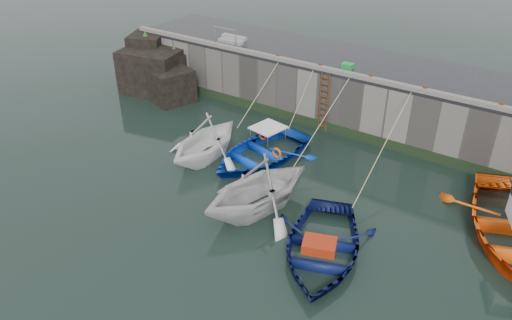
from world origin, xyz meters
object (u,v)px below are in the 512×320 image
Objects in this scene: ladder at (324,102)px; bollard_b at (320,66)px; bollard_d at (425,89)px; boat_near_blue at (260,158)px; boat_near_blacktrim at (258,209)px; bollard_e at (501,106)px; boat_near_white at (206,157)px; bollard_c at (371,77)px; fish_crate at (348,66)px; bollard_a at (278,57)px; boat_near_navy at (321,253)px.

ladder is 11.43× the size of bollard_b.
boat_near_blue is at bearing -141.63° from bollard_d.
bollard_e is at bearing 65.75° from boat_near_blacktrim.
bollard_c is at bearing 44.48° from boat_near_white.
bollard_d is at bearing 0.00° from bollard_b.
bollard_b and bollard_c have the same top height.
ladder is 2.14m from fish_crate.
fish_crate reaches higher than bollard_a.
bollard_d is at bearing 180.00° from bollard_e.
bollard_a is at bearing 173.62° from ladder.
bollard_a is at bearing 124.37° from boat_near_blue.
bollard_b reaches higher than boat_near_navy.
bollard_b is 1.00× the size of bollard_e.
fish_crate is (-3.93, 9.73, 3.30)m from boat_near_navy.
bollard_b is at bearing 180.00° from bollard_d.
ladder is at bearing 97.82° from boat_near_navy.
bollard_d is at bearing 0.00° from bollard_a.
bollard_d is (4.17, -0.79, -0.00)m from fish_crate.
bollard_a is (-4.22, 8.01, 3.30)m from boat_near_blacktrim.
boat_near_blacktrim is (2.20, -3.43, 0.00)m from boat_near_blue.
bollard_d is at bearing 4.00° from ladder.
bollard_b is 5.30m from bollard_d.
boat_near_blue is (2.20, 1.36, 0.00)m from boat_near_white.
boat_near_blue is at bearing 138.68° from boat_near_blacktrim.
bollard_e is (3.44, 8.94, 3.30)m from boat_near_navy.
boat_near_white is at bearing -152.05° from bollard_e.
boat_near_white is 8.39× the size of fish_crate.
bollard_b is at bearing 146.14° from ladder.
bollard_c reaches higher than boat_near_navy.
bollard_d is (0.24, 8.94, 3.30)m from boat_near_navy.
ladder is 8.19m from bollard_e.
boat_near_blue is 10.27× the size of fish_crate.
boat_near_white is 13.08m from bollard_e.
bollard_e is (8.00, 0.34, 1.71)m from ladder.
boat_near_navy is 9.53m from bollard_d.
bollard_a is at bearing 84.92° from boat_near_white.
fish_crate is 1.96× the size of bollard_c.
fish_crate is 1.96× the size of bollard_d.
bollard_d is (7.80, 0.00, 0.00)m from bollard_a.
boat_near_blue is at bearing -103.05° from ladder.
fish_crate is at bearing 173.86° from bollard_e.
bollard_d is at bearing 81.91° from boat_near_blacktrim.
bollard_c is at bearing 8.67° from ladder.
bollard_b is at bearing 99.41° from boat_near_navy.
ladder reaches higher than boat_near_blacktrim.
bollard_d is at bearing 0.00° from bollard_c.
boat_near_blue is 8.08m from bollard_d.
bollard_c is at bearing 99.01° from boat_near_blacktrim.
bollard_a is (-3.63, -0.79, -0.00)m from fish_crate.
ladder is at bearing 57.07° from boat_near_white.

